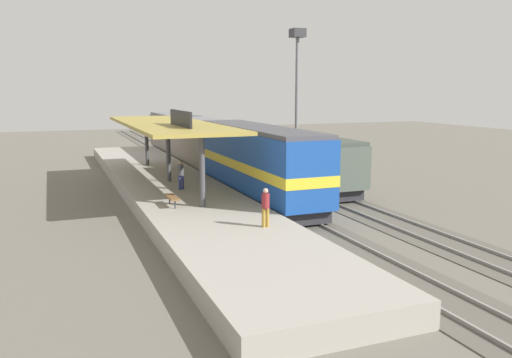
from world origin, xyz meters
name	(u,v)px	position (x,y,z in m)	size (l,w,h in m)	color
ground_plane	(263,188)	(2.00, 0.00, 0.00)	(120.00, 120.00, 0.00)	#666056
track_near	(236,189)	(0.00, 0.00, 0.03)	(3.20, 110.00, 0.16)	#565249
track_far	(297,185)	(4.60, 0.00, 0.03)	(3.20, 110.00, 0.16)	#565249
platform	(169,188)	(-4.60, 0.00, 0.45)	(6.00, 44.00, 0.90)	#9E998E
station_canopy	(168,125)	(-4.60, -0.09, 4.53)	(5.20, 18.00, 4.70)	#47474C
platform_bench	(172,197)	(-6.00, -7.25, 1.34)	(0.44, 1.70, 0.50)	#333338
locomotive	(258,163)	(0.00, -4.01, 2.41)	(2.93, 14.43, 4.44)	#28282D
passenger_carriage_single	(186,139)	(0.00, 13.99, 2.31)	(2.90, 20.00, 4.24)	#28282D
freight_car	(304,160)	(4.60, -1.13, 1.97)	(2.80, 12.00, 3.54)	#28282D
light_mast	(297,70)	(7.80, 6.74, 8.40)	(1.10, 1.10, 11.70)	slate
person_waiting	(266,205)	(-3.15, -12.81, 1.85)	(0.34, 0.34, 1.71)	olive
person_walking	(181,174)	(-4.52, -3.02, 1.85)	(0.34, 0.34, 1.71)	navy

